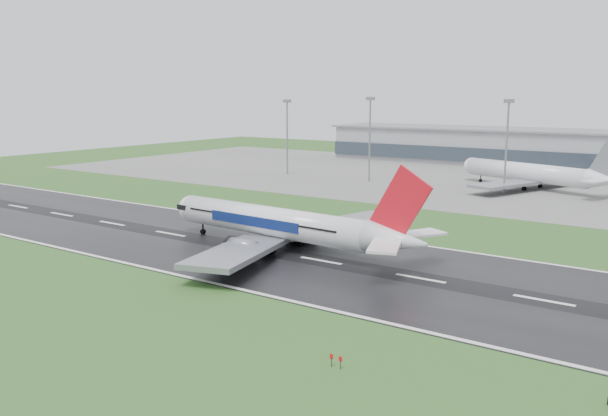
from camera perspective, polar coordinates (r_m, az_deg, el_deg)
The scene contains 8 objects.
ground at distance 107.06m, azimuth 10.63°, elevation -6.41°, with size 520.00×520.00×0.00m, color #27511D.
runway at distance 107.05m, azimuth 10.64°, elevation -6.38°, with size 400.00×45.00×0.10m, color black.
apron at distance 224.93m, azimuth 23.78°, elevation 1.68°, with size 400.00×130.00×0.08m, color slate.
main_airliner at distance 121.76m, azimuth -1.60°, elevation 0.20°, with size 60.88×57.98×17.97m, color silver, non-canonical shape.
parked_airliner at distance 216.05m, azimuth 20.22°, elevation 3.89°, with size 58.16×54.15×17.05m, color silver, non-canonical shape.
floodmast_0 at distance 240.93m, azimuth -1.55°, elevation 6.36°, with size 0.64×0.64×27.54m, color gray.
floodmast_1 at distance 221.59m, azimuth 6.04°, elevation 6.10°, with size 0.64×0.64×28.60m, color gray.
floodmast_2 at distance 203.12m, azimuth 18.06°, elevation 5.18°, with size 0.64×0.64×28.04m, color gray.
Camera 1 is at (41.06, -94.04, 30.56)m, focal length 36.72 mm.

